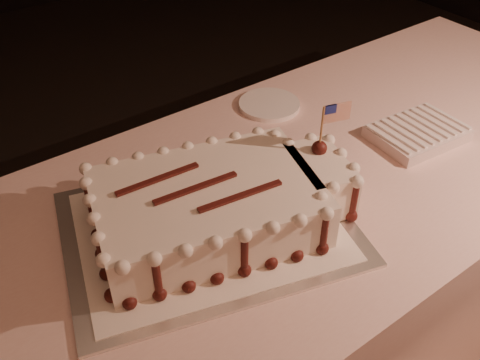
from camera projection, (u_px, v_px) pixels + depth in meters
banquet_table at (239, 313)px, 1.38m from camera, size 2.40×0.80×0.75m
cake_board at (208, 228)px, 1.09m from camera, size 0.67×0.57×0.01m
doily at (208, 226)px, 1.08m from camera, size 0.60×0.51×0.00m
sheet_cake at (222, 203)px, 1.06m from camera, size 0.57×0.41×0.21m
napkin_stack at (417, 133)px, 1.33m from camera, size 0.24×0.18×0.04m
side_plate at (269, 105)px, 1.45m from camera, size 0.17×0.17×0.01m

